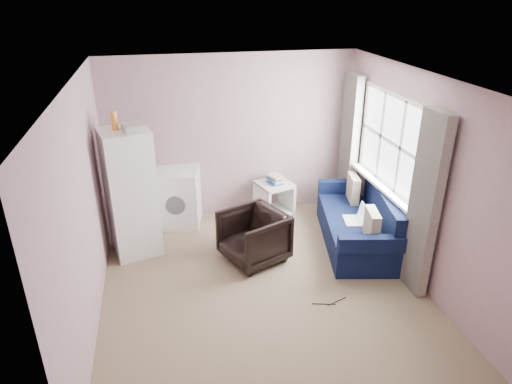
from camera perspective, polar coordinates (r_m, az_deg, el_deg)
room at (r=5.08m, az=1.09°, el=-0.15°), size 3.84×4.24×2.54m
armchair at (r=6.01m, az=-0.30°, el=-5.31°), size 0.93×0.95×0.76m
fridge at (r=6.22m, az=-15.37°, el=-0.05°), size 0.73×0.72×1.97m
washing_machine at (r=7.00m, az=-9.67°, el=-0.44°), size 0.73×0.73×0.88m
side_table at (r=7.21m, az=2.29°, el=-0.55°), size 0.62×0.62×0.68m
sofa at (r=6.59m, az=12.91°, el=-3.89°), size 1.21×2.00×0.83m
window_dressing at (r=6.33m, az=15.36°, el=2.64°), size 0.17×2.62×2.18m
floor_cables at (r=5.51m, az=9.28°, el=-13.49°), size 0.44×0.11×0.01m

